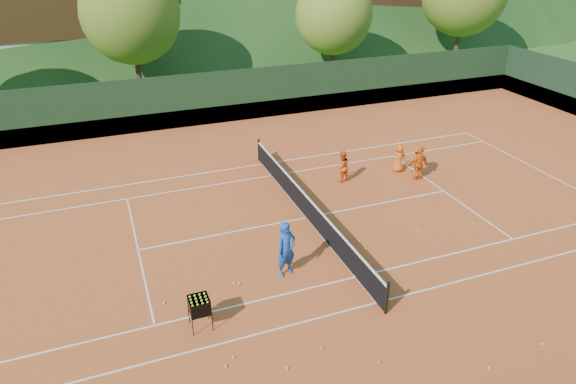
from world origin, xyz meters
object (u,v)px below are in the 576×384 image
object	(u,v)px
student_a	(342,166)
tennis_net	(307,206)
student_d	(417,161)
ball_hopper	(199,306)
student_b	(419,164)
student_c	(399,158)
coach	(286,249)

from	to	relation	value
student_a	tennis_net	world-z (taller)	student_a
student_d	ball_hopper	world-z (taller)	student_d
student_b	student_c	bearing A→B (deg)	-75.01
tennis_net	ball_hopper	bearing A→B (deg)	-138.11
student_b	student_d	xyz separation A→B (m)	(0.14, 0.34, -0.01)
student_a	ball_hopper	xyz separation A→B (m)	(-7.88, -7.10, 0.03)
coach	ball_hopper	bearing A→B (deg)	-172.40
ball_hopper	student_b	bearing A→B (deg)	28.44
student_c	ball_hopper	distance (m)	12.92
ball_hopper	tennis_net	bearing A→B (deg)	41.89
student_d	student_a	bearing A→B (deg)	5.25
coach	student_a	bearing A→B (deg)	32.04
tennis_net	ball_hopper	xyz separation A→B (m)	(-5.17, -4.64, 0.25)
coach	student_d	distance (m)	9.50
student_d	ball_hopper	xyz separation A→B (m)	(-11.28, -6.37, 0.00)
student_a	student_b	xyz separation A→B (m)	(3.26, -1.06, 0.04)
coach	tennis_net	bearing A→B (deg)	39.42
student_a	student_c	xyz separation A→B (m)	(2.91, 0.02, -0.05)
coach	ball_hopper	size ratio (longest dim) A/B	1.92
student_c	ball_hopper	xyz separation A→B (m)	(-10.79, -7.11, 0.09)
student_c	student_d	distance (m)	0.89
coach	tennis_net	size ratio (longest dim) A/B	0.16
student_c	student_d	world-z (taller)	student_d
coach	tennis_net	distance (m)	3.78
student_a	student_d	size ratio (longest dim) A/B	0.96
student_b	student_d	bearing A→B (deg)	-115.23
student_a	ball_hopper	distance (m)	10.61
student_c	student_a	bearing A→B (deg)	15.21
coach	student_a	world-z (taller)	coach
student_b	tennis_net	xyz separation A→B (m)	(-5.97, -1.40, -0.26)
student_b	student_c	distance (m)	1.14
coach	student_d	size ratio (longest dim) A/B	1.29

